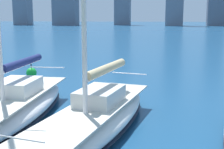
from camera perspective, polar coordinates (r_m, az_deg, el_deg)
name	(u,v)px	position (r m, az deg, el deg)	size (l,w,h in m)	color
sailboat_tan	(95,118)	(11.02, -3.21, -7.87)	(3.73, 9.55, 10.51)	white
sailboat_navy	(13,106)	(12.96, -17.72, -5.54)	(2.94, 9.48, 10.83)	white
channel_buoy	(31,73)	(21.85, -14.52, 0.32)	(0.70, 0.70, 1.40)	green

